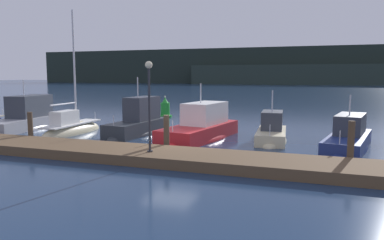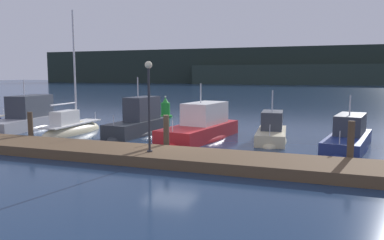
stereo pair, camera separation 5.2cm
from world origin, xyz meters
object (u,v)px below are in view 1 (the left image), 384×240
Objects in this scene: motorboat_berth_4 at (138,127)px; motorboat_berth_7 at (348,143)px; channel_buoy at (165,109)px; dock_lamppost at (149,92)px; motorboat_berth_6 at (271,136)px; sailboat_berth_3 at (72,131)px; motorboat_berth_2 at (25,123)px; motorboat_berth_5 at (200,132)px.

motorboat_berth_7 is (12.50, -0.70, -0.18)m from motorboat_berth_4.
dock_lamppost reaches higher than channel_buoy.
motorboat_berth_4 is 1.56× the size of dock_lamppost.
motorboat_berth_6 is at bearing 165.72° from motorboat_berth_7.
motorboat_berth_4 is 12.52m from motorboat_berth_7.
sailboat_berth_3 is 11.09m from channel_buoy.
dock_lamppost is at bearing -68.69° from channel_buoy.
sailboat_berth_3 is 4.53× the size of channel_buoy.
motorboat_berth_2 is 1.52× the size of motorboat_berth_6.
motorboat_berth_4 is at bearing 121.17° from dock_lamppost.
dock_lamppost is (8.24, -5.42, 2.93)m from sailboat_berth_3.
motorboat_berth_6 is (4.12, 0.65, -0.10)m from motorboat_berth_5.
motorboat_berth_2 is 4.02× the size of channel_buoy.
channel_buoy is (-6.60, 9.88, 0.33)m from motorboat_berth_5.
motorboat_berth_2 is at bearing -177.04° from motorboat_berth_6.
dock_lamppost reaches higher than motorboat_berth_4.
sailboat_berth_3 is at bearing -172.37° from motorboat_berth_6.
motorboat_berth_5 is at bearing 1.03° from motorboat_berth_2.
channel_buoy is at bearing 139.28° from motorboat_berth_6.
motorboat_berth_5 is 1.11× the size of motorboat_berth_7.
motorboat_berth_5 is 4.17m from motorboat_berth_6.
sailboat_berth_3 is 4.37m from motorboat_berth_4.
motorboat_berth_4 is 0.81× the size of motorboat_berth_5.
motorboat_berth_4 is at bearing -76.61° from channel_buoy.
motorboat_berth_7 is at bearing -0.39° from motorboat_berth_2.
motorboat_berth_6 is (8.44, 0.33, -0.19)m from motorboat_berth_4.
motorboat_berth_6 is 4.18m from motorboat_berth_7.
motorboat_berth_2 is at bearing -178.97° from motorboat_berth_5.
motorboat_berth_7 is 3.58× the size of channel_buoy.
motorboat_berth_6 is (17.10, 0.89, -0.15)m from motorboat_berth_2.
channel_buoy is at bearing 145.22° from motorboat_berth_7.
motorboat_berth_6 is 2.65× the size of channel_buoy.
sailboat_berth_3 reaches higher than dock_lamppost.
sailboat_berth_3 is 10.29m from dock_lamppost.
dock_lamppost reaches higher than motorboat_berth_6.
sailboat_berth_3 reaches higher than motorboat_berth_2.
motorboat_berth_6 is 0.74× the size of motorboat_berth_7.
motorboat_berth_5 is at bearing 177.35° from motorboat_berth_7.
motorboat_berth_7 is at bearing -2.65° from motorboat_berth_5.
motorboat_berth_2 reaches higher than motorboat_berth_7.
motorboat_berth_2 is 21.16m from motorboat_berth_7.
motorboat_berth_7 is at bearing -14.28° from motorboat_berth_6.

